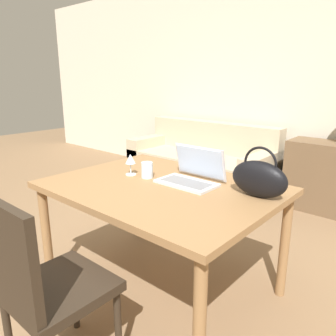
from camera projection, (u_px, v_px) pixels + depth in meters
wall_back at (300, 81)px, 3.75m from camera, size 10.00×0.06×2.70m
dining_table at (161, 196)px, 2.07m from camera, size 1.40×1.04×0.74m
chair at (42, 282)px, 1.45m from camera, size 0.45×0.45×0.93m
couch at (201, 164)px, 4.33m from camera, size 1.94×0.79×0.82m
laptop at (193, 173)px, 2.09m from camera, size 0.38×0.28×0.23m
drinking_glass at (147, 170)px, 2.19m from camera, size 0.08×0.08×0.11m
wine_glass at (130, 160)px, 2.24m from camera, size 0.07×0.07×0.15m
handbag at (259, 178)px, 1.82m from camera, size 0.33×0.12×0.29m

